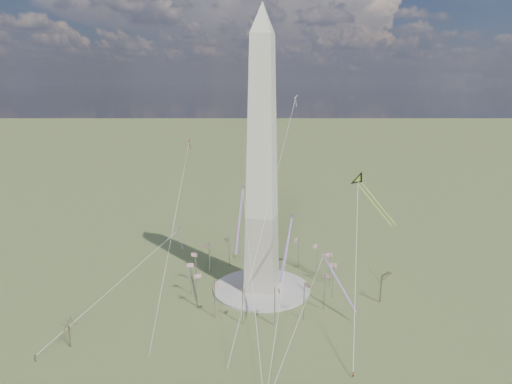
% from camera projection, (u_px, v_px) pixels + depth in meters
% --- Properties ---
extents(ground, '(2000.00, 2000.00, 0.00)m').
position_uv_depth(ground, '(262.00, 290.00, 170.04)').
color(ground, '#4D5229').
rests_on(ground, ground).
extents(plaza, '(36.00, 36.00, 0.80)m').
position_uv_depth(plaza, '(262.00, 289.00, 169.95)').
color(plaza, '#B0AAA1').
rests_on(plaza, ground).
extents(washington_monument, '(15.56, 15.56, 100.00)m').
position_uv_depth(washington_monument, '(262.00, 163.00, 158.89)').
color(washington_monument, '#BDAE9E').
rests_on(washington_monument, plaza).
extents(flagpole_ring, '(54.40, 54.40, 13.00)m').
position_uv_depth(flagpole_ring, '(262.00, 271.00, 168.35)').
color(flagpole_ring, '#B7B9BE').
rests_on(flagpole_ring, ground).
extents(tree_near, '(8.06, 8.06, 14.11)m').
position_uv_depth(tree_near, '(382.00, 275.00, 158.17)').
color(tree_near, brown).
rests_on(tree_near, ground).
extents(tree_far, '(5.95, 5.95, 10.40)m').
position_uv_depth(tree_far, '(68.00, 324.00, 131.34)').
color(tree_far, brown).
rests_on(tree_far, ground).
extents(person_east, '(0.66, 0.62, 1.51)m').
position_uv_depth(person_east, '(353.00, 375.00, 119.16)').
color(person_east, gray).
rests_on(person_east, ground).
extents(person_west, '(1.14, 1.05, 1.89)m').
position_uv_depth(person_west, '(35.00, 358.00, 126.15)').
color(person_west, gray).
rests_on(person_west, ground).
extents(kite_delta_black, '(17.11, 16.28, 15.85)m').
position_uv_depth(kite_delta_black, '(360.00, 182.00, 161.84)').
color(kite_delta_black, black).
rests_on(kite_delta_black, ground).
extents(kite_diamond_purple, '(1.95, 3.06, 9.44)m').
position_uv_depth(kite_diamond_purple, '(179.00, 232.00, 171.97)').
color(kite_diamond_purple, '#3C1767').
rests_on(kite_diamond_purple, ground).
extents(kite_streamer_left, '(2.07, 22.03, 15.13)m').
position_uv_depth(kite_streamer_left, '(288.00, 238.00, 147.34)').
color(kite_streamer_left, '#ED2545').
rests_on(kite_streamer_left, ground).
extents(kite_streamer_mid, '(5.83, 24.14, 16.70)m').
position_uv_depth(kite_streamer_mid, '(241.00, 208.00, 151.23)').
color(kite_streamer_mid, '#ED2545').
rests_on(kite_streamer_mid, ground).
extents(kite_streamer_right, '(13.59, 16.45, 13.83)m').
position_uv_depth(kite_streamer_right, '(335.00, 274.00, 155.10)').
color(kite_streamer_right, '#ED2545').
rests_on(kite_streamer_right, ground).
extents(kite_small_red, '(1.66, 1.69, 4.85)m').
position_uv_depth(kite_small_red, '(189.00, 142.00, 200.85)').
color(kite_small_red, red).
rests_on(kite_small_red, ground).
extents(kite_small_white, '(1.49, 1.95, 5.03)m').
position_uv_depth(kite_small_white, '(296.00, 98.00, 191.06)').
color(kite_small_white, white).
rests_on(kite_small_white, ground).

